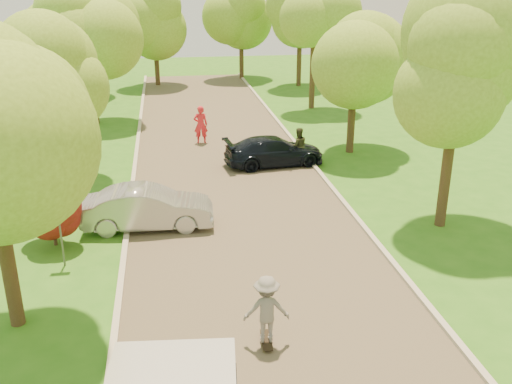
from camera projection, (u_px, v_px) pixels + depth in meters
ground at (278, 322)px, 14.46m from camera, size 100.00×100.00×0.00m
road at (237, 204)px, 21.84m from camera, size 8.00×60.00×0.01m
curb_left at (130, 210)px, 21.21m from camera, size 0.18×60.00×0.12m
curb_right at (339, 197)px, 22.42m from camera, size 0.18×60.00×0.12m
street_sign at (59, 218)px, 16.73m from camera, size 0.55×0.06×2.17m
red_shrub at (52, 214)px, 18.20m from camera, size 1.70×1.70×1.95m
tree_l_midb at (55, 72)px, 22.87m from camera, size 4.30×4.20×6.62m
tree_l_far at (91, 28)px, 31.84m from camera, size 4.92×4.80×7.79m
tree_r_mida at (466, 66)px, 18.13m from camera, size 5.13×5.00×7.95m
tree_r_midb at (360, 52)px, 26.60m from camera, size 4.51×4.40×7.01m
tree_r_far at (318, 16)px, 35.58m from camera, size 5.33×5.20×8.34m
tree_bg_a at (68, 20)px, 38.92m from camera, size 5.12×5.00×7.72m
tree_bg_b at (303, 13)px, 43.20m from camera, size 5.12×5.00×7.95m
tree_bg_c at (157, 19)px, 43.60m from camera, size 4.92×4.80×7.33m
tree_bg_d at (244, 13)px, 46.38m from camera, size 5.12×5.00×7.72m
silver_sedan at (148, 208)px, 19.62m from camera, size 4.53×1.78×1.47m
dark_sedan at (274, 151)px, 26.16m from camera, size 4.77×2.38×1.33m
longboard at (266, 340)px, 13.60m from camera, size 0.31×0.88×0.10m
skateboarder at (267, 309)px, 13.29m from camera, size 1.14×0.71×1.68m
person_striped at (201, 125)px, 29.44m from camera, size 0.73×0.48×1.97m
person_olive at (298, 146)px, 26.22m from camera, size 0.84×0.66×1.72m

